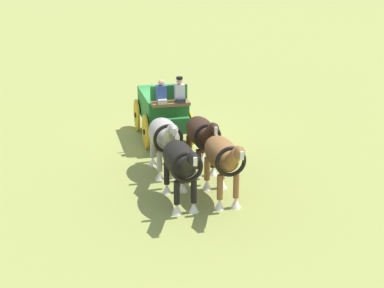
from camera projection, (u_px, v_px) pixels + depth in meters
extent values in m
plane|color=olive|center=(163.00, 137.00, 24.75)|extent=(220.00, 220.00, 0.00)
cube|color=#236B2D|center=(162.00, 106.00, 24.33)|extent=(3.17, 2.39, 1.07)
cube|color=brown|center=(171.00, 103.00, 22.61)|extent=(0.99, 1.50, 0.12)
cube|color=#236B2D|center=(173.00, 126.00, 22.50)|extent=(0.63, 1.24, 0.60)
cube|color=#236B2D|center=(169.00, 92.00, 22.78)|extent=(0.52, 1.33, 0.55)
cube|color=gold|center=(163.00, 122.00, 24.54)|extent=(2.98, 1.17, 0.16)
cylinder|color=gold|center=(190.00, 129.00, 23.69)|extent=(1.25, 0.50, 1.29)
cylinder|color=black|center=(190.00, 129.00, 23.69)|extent=(0.25, 0.24, 0.20)
cylinder|color=gold|center=(146.00, 132.00, 23.32)|extent=(1.25, 0.50, 1.29)
cylinder|color=black|center=(146.00, 132.00, 23.32)|extent=(0.25, 0.24, 0.20)
cylinder|color=gold|center=(178.00, 112.00, 25.76)|extent=(1.25, 0.50, 1.29)
cylinder|color=black|center=(178.00, 112.00, 25.76)|extent=(0.25, 0.24, 0.20)
cylinder|color=gold|center=(137.00, 115.00, 25.38)|extent=(1.25, 0.50, 1.29)
cylinder|color=black|center=(137.00, 115.00, 25.38)|extent=(0.25, 0.24, 0.20)
cylinder|color=brown|center=(177.00, 142.00, 22.04)|extent=(2.49, 0.95, 0.10)
cube|color=#2D2D33|center=(180.00, 100.00, 22.53)|extent=(0.48, 0.43, 0.16)
cube|color=silver|center=(180.00, 92.00, 22.55)|extent=(0.35, 0.42, 0.55)
sphere|color=tan|center=(179.00, 82.00, 22.42)|extent=(0.22, 0.22, 0.22)
cylinder|color=black|center=(179.00, 78.00, 22.38)|extent=(0.24, 0.24, 0.08)
cube|color=#BCB293|center=(162.00, 101.00, 22.38)|extent=(0.48, 0.43, 0.16)
cube|color=#334C99|center=(161.00, 93.00, 22.40)|extent=(0.35, 0.42, 0.55)
sphere|color=tan|center=(161.00, 83.00, 22.27)|extent=(0.22, 0.22, 0.22)
ellipsoid|color=#331E14|center=(201.00, 131.00, 21.14)|extent=(2.25, 1.55, 0.92)
cylinder|color=#331E14|center=(213.00, 158.00, 20.77)|extent=(0.18, 0.18, 0.67)
cone|color=silver|center=(213.00, 171.00, 20.93)|extent=(0.30, 0.30, 0.29)
cylinder|color=#331E14|center=(198.00, 159.00, 20.66)|extent=(0.18, 0.18, 0.67)
cone|color=silver|center=(198.00, 172.00, 20.82)|extent=(0.30, 0.30, 0.29)
cylinder|color=#331E14|center=(202.00, 144.00, 22.10)|extent=(0.18, 0.18, 0.67)
cone|color=silver|center=(202.00, 156.00, 22.26)|extent=(0.30, 0.30, 0.29)
cylinder|color=#331E14|center=(189.00, 145.00, 21.99)|extent=(0.18, 0.18, 0.67)
cone|color=silver|center=(189.00, 158.00, 22.15)|extent=(0.30, 0.30, 0.29)
cylinder|color=#331E14|center=(210.00, 132.00, 19.81)|extent=(1.01, 0.65, 0.81)
ellipsoid|color=#331E14|center=(214.00, 128.00, 19.39)|extent=(0.65, 0.44, 0.32)
cube|color=silver|center=(216.00, 131.00, 19.13)|extent=(0.09, 0.11, 0.24)
torus|color=black|center=(207.00, 137.00, 20.25)|extent=(0.43, 0.93, 0.94)
cylinder|color=black|center=(193.00, 130.00, 22.23)|extent=(0.14, 0.14, 0.80)
ellipsoid|color=#9E998E|center=(163.00, 134.00, 20.85)|extent=(2.13, 1.56, 0.98)
cylinder|color=#9E998E|center=(175.00, 161.00, 20.54)|extent=(0.18, 0.18, 0.67)
cone|color=silver|center=(176.00, 174.00, 20.70)|extent=(0.30, 0.30, 0.29)
cylinder|color=#9E998E|center=(159.00, 162.00, 20.43)|extent=(0.18, 0.18, 0.67)
cone|color=silver|center=(160.00, 175.00, 20.59)|extent=(0.30, 0.30, 0.29)
cylinder|color=#9E998E|center=(168.00, 147.00, 21.77)|extent=(0.18, 0.18, 0.67)
cone|color=silver|center=(168.00, 160.00, 21.93)|extent=(0.30, 0.30, 0.29)
cylinder|color=#9E998E|center=(153.00, 148.00, 21.65)|extent=(0.18, 0.18, 0.67)
cone|color=silver|center=(153.00, 161.00, 21.81)|extent=(0.30, 0.30, 0.29)
cylinder|color=#9E998E|center=(170.00, 133.00, 19.58)|extent=(1.01, 0.65, 0.81)
ellipsoid|color=#9E998E|center=(173.00, 129.00, 19.16)|extent=(0.65, 0.44, 0.32)
cube|color=silver|center=(174.00, 132.00, 18.90)|extent=(0.09, 0.11, 0.24)
torus|color=black|center=(168.00, 139.00, 20.02)|extent=(0.44, 0.99, 1.00)
cylinder|color=black|center=(158.00, 133.00, 21.87)|extent=(0.14, 0.14, 0.80)
ellipsoid|color=brown|center=(221.00, 153.00, 18.71)|extent=(2.34, 1.58, 0.91)
cylinder|color=brown|center=(236.00, 186.00, 18.33)|extent=(0.18, 0.18, 0.77)
cone|color=silver|center=(236.00, 203.00, 18.51)|extent=(0.30, 0.30, 0.33)
cylinder|color=brown|center=(220.00, 187.00, 18.22)|extent=(0.18, 0.18, 0.77)
cone|color=silver|center=(220.00, 204.00, 18.40)|extent=(0.30, 0.30, 0.33)
cylinder|color=brown|center=(222.00, 167.00, 19.71)|extent=(0.18, 0.18, 0.77)
cone|color=silver|center=(222.00, 183.00, 19.90)|extent=(0.30, 0.30, 0.33)
cylinder|color=brown|center=(207.00, 169.00, 19.60)|extent=(0.18, 0.18, 0.77)
cone|color=silver|center=(207.00, 185.00, 19.79)|extent=(0.30, 0.30, 0.33)
cylinder|color=brown|center=(235.00, 156.00, 17.34)|extent=(1.01, 0.65, 0.81)
ellipsoid|color=brown|center=(239.00, 152.00, 16.92)|extent=(0.65, 0.44, 0.32)
cube|color=silver|center=(242.00, 156.00, 16.66)|extent=(0.09, 0.11, 0.24)
torus|color=black|center=(231.00, 162.00, 17.78)|extent=(0.42, 0.93, 0.94)
cylinder|color=black|center=(212.00, 150.00, 19.84)|extent=(0.14, 0.14, 0.80)
ellipsoid|color=black|center=(180.00, 159.00, 18.44)|extent=(2.37, 1.60, 0.93)
cylinder|color=black|center=(194.00, 191.00, 18.05)|extent=(0.18, 0.18, 0.73)
cone|color=silver|center=(194.00, 207.00, 18.22)|extent=(0.30, 0.30, 0.31)
cylinder|color=black|center=(177.00, 193.00, 17.94)|extent=(0.18, 0.18, 0.73)
cone|color=silver|center=(177.00, 209.00, 18.11)|extent=(0.30, 0.30, 0.31)
cylinder|color=black|center=(183.00, 172.00, 19.45)|extent=(0.18, 0.18, 0.73)
cone|color=silver|center=(183.00, 187.00, 19.62)|extent=(0.30, 0.30, 0.31)
cylinder|color=black|center=(167.00, 173.00, 19.34)|extent=(0.18, 0.18, 0.73)
cone|color=silver|center=(167.00, 189.00, 19.51)|extent=(0.30, 0.30, 0.31)
cylinder|color=black|center=(190.00, 162.00, 17.07)|extent=(1.01, 0.65, 0.81)
ellipsoid|color=black|center=(193.00, 158.00, 16.65)|extent=(0.65, 0.44, 0.32)
cube|color=silver|center=(195.00, 162.00, 16.39)|extent=(0.09, 0.11, 0.24)
torus|color=black|center=(187.00, 167.00, 17.51)|extent=(0.43, 0.94, 0.96)
cylinder|color=black|center=(172.00, 155.00, 19.59)|extent=(0.14, 0.14, 0.80)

